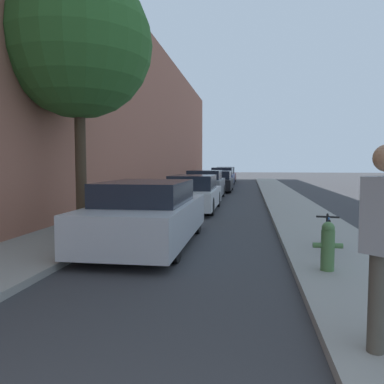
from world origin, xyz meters
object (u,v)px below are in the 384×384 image
at_px(parked_car_silver, 148,214).
at_px(parked_car_maroon, 226,175).
at_px(parked_car_white, 194,194).
at_px(fire_hydrant, 328,245).
at_px(street_tree_near, 78,44).
at_px(parked_car_navy, 223,177).
at_px(parked_car_black, 217,181).
at_px(bicycle, 328,232).
at_px(parked_car_grey, 205,185).

xyz_separation_m(parked_car_silver, parked_car_maroon, (0.02, 27.78, 0.01)).
relative_size(parked_car_white, fire_hydrant, 5.87).
relative_size(street_tree_near, fire_hydrant, 8.43).
bearing_deg(parked_car_navy, fire_hydrant, -82.31).
bearing_deg(parked_car_silver, fire_hydrant, -30.38).
distance_m(parked_car_black, bicycle, 16.89).
relative_size(fire_hydrant, bicycle, 0.49).
height_order(parked_car_silver, street_tree_near, street_tree_near).
xyz_separation_m(parked_car_silver, street_tree_near, (-2.00, 1.09, 3.98)).
bearing_deg(parked_car_white, bicycle, -61.57).
bearing_deg(fire_hydrant, parked_car_black, 99.99).
xyz_separation_m(parked_car_white, parked_car_navy, (-0.02, 15.98, 0.06)).
distance_m(parked_car_grey, parked_car_black, 5.14).
xyz_separation_m(parked_car_maroon, fire_hydrant, (3.32, -29.73, -0.17)).
xyz_separation_m(parked_car_silver, fire_hydrant, (3.34, -1.96, -0.16)).
xyz_separation_m(street_tree_near, bicycle, (5.65, -1.49, -4.20)).
bearing_deg(parked_car_navy, parked_car_silver, -90.23).
bearing_deg(parked_car_grey, parked_car_maroon, 89.86).
xyz_separation_m(parked_car_grey, street_tree_near, (-1.98, -9.90, 3.96)).
relative_size(parked_car_navy, fire_hydrant, 6.21).
xyz_separation_m(parked_car_grey, parked_car_navy, (0.11, 11.14, 0.00)).
bearing_deg(fire_hydrant, parked_car_silver, 149.62).
relative_size(parked_car_maroon, bicycle, 2.89).
xyz_separation_m(parked_car_navy, bicycle, (3.56, -22.53, -0.24)).
xyz_separation_m(parked_car_maroon, street_tree_near, (-2.02, -26.69, 3.96)).
bearing_deg(parked_car_white, street_tree_near, -112.60).
bearing_deg(bicycle, parked_car_grey, 116.86).
height_order(parked_car_silver, bicycle, parked_car_silver).
bearing_deg(parked_car_maroon, bicycle, -82.66).
height_order(street_tree_near, fire_hydrant, street_tree_near).
bearing_deg(parked_car_white, parked_car_navy, 90.06).
distance_m(parked_car_black, parked_car_navy, 6.01).
height_order(parked_car_silver, parked_car_white, parked_car_silver).
distance_m(parked_car_silver, fire_hydrant, 3.88).
xyz_separation_m(parked_car_white, parked_car_black, (0.05, 9.97, -0.01)).
xyz_separation_m(parked_car_white, parked_car_grey, (-0.12, 4.84, 0.05)).
bearing_deg(parked_car_white, parked_car_maroon, 90.22).
height_order(parked_car_silver, fire_hydrant, parked_car_silver).
relative_size(parked_car_silver, parked_car_black, 1.03).
bearing_deg(parked_car_silver, bicycle, -6.20).
xyz_separation_m(parked_car_silver, parked_car_black, (0.16, 16.13, -0.04)).
bearing_deg(fire_hydrant, parked_car_grey, 104.55).
distance_m(parked_car_silver, parked_car_maroon, 27.78).
height_order(parked_car_white, fire_hydrant, parked_car_white).
distance_m(parked_car_grey, parked_car_navy, 11.14).
bearing_deg(fire_hydrant, street_tree_near, 150.29).
xyz_separation_m(parked_car_grey, parked_car_black, (0.18, 5.14, -0.06)).
relative_size(parked_car_navy, parked_car_maroon, 1.06).
relative_size(parked_car_grey, street_tree_near, 0.63).
height_order(parked_car_silver, parked_car_black, parked_car_silver).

